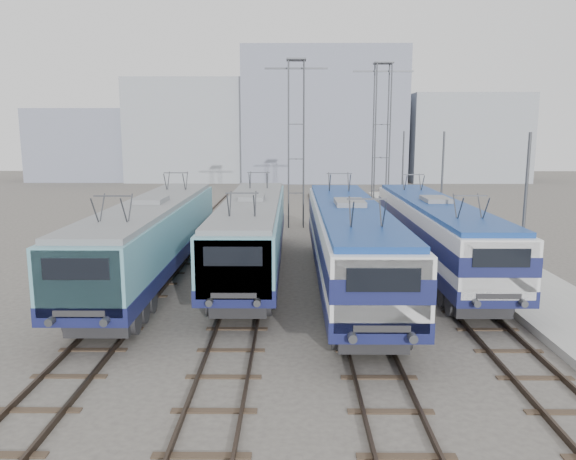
# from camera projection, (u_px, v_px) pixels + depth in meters

# --- Properties ---
(ground) EXTENTS (160.00, 160.00, 0.00)m
(ground) POSITION_uv_depth(u_px,v_px,m) (299.00, 329.00, 20.17)
(ground) COLOR #514C47
(platform) EXTENTS (4.00, 70.00, 0.30)m
(platform) POSITION_uv_depth(u_px,v_px,m) (502.00, 271.00, 27.94)
(platform) COLOR #9E9E99
(platform) RESTS_ON ground
(locomotive_far_left) EXTENTS (2.95, 18.64, 3.51)m
(locomotive_far_left) POSITION_uv_depth(u_px,v_px,m) (152.00, 235.00, 25.86)
(locomotive_far_left) COLOR #161A4A
(locomotive_far_left) RESTS_ON ground
(locomotive_center_left) EXTENTS (2.88, 18.20, 3.43)m
(locomotive_center_left) POSITION_uv_depth(u_px,v_px,m) (252.00, 229.00, 27.62)
(locomotive_center_left) COLOR #161A4A
(locomotive_center_left) RESTS_ON ground
(locomotive_center_right) EXTENTS (2.98, 18.87, 3.55)m
(locomotive_center_right) POSITION_uv_depth(u_px,v_px,m) (349.00, 238.00, 24.64)
(locomotive_center_right) COLOR #161A4A
(locomotive_center_right) RESTS_ON ground
(locomotive_far_right) EXTENTS (2.82, 17.83, 3.35)m
(locomotive_far_right) POSITION_uv_depth(u_px,v_px,m) (435.00, 229.00, 27.48)
(locomotive_far_right) COLOR #161A4A
(locomotive_far_right) RESTS_ON ground
(catenary_tower_west) EXTENTS (4.50, 1.20, 12.00)m
(catenary_tower_west) POSITION_uv_depth(u_px,v_px,m) (296.00, 136.00, 40.67)
(catenary_tower_west) COLOR #3F4247
(catenary_tower_west) RESTS_ON ground
(catenary_tower_east) EXTENTS (4.50, 1.20, 12.00)m
(catenary_tower_east) POSITION_uv_depth(u_px,v_px,m) (381.00, 136.00, 42.59)
(catenary_tower_east) COLOR #3F4247
(catenary_tower_east) RESTS_ON ground
(mast_front) EXTENTS (0.12, 0.12, 7.00)m
(mast_front) POSITION_uv_depth(u_px,v_px,m) (524.00, 225.00, 21.46)
(mast_front) COLOR #3F4247
(mast_front) RESTS_ON ground
(mast_mid) EXTENTS (0.12, 0.12, 7.00)m
(mast_mid) POSITION_uv_depth(u_px,v_px,m) (442.00, 191.00, 33.27)
(mast_mid) COLOR #3F4247
(mast_mid) RESTS_ON ground
(mast_rear) EXTENTS (0.12, 0.12, 7.00)m
(mast_rear) POSITION_uv_depth(u_px,v_px,m) (403.00, 175.00, 45.09)
(mast_rear) COLOR #3F4247
(mast_rear) RESTS_ON ground
(building_west) EXTENTS (18.00, 12.00, 14.00)m
(building_west) POSITION_uv_depth(u_px,v_px,m) (196.00, 131.00, 80.09)
(building_west) COLOR #9299A2
(building_west) RESTS_ON ground
(building_center) EXTENTS (22.00, 14.00, 18.00)m
(building_center) POSITION_uv_depth(u_px,v_px,m) (323.00, 117.00, 79.60)
(building_center) COLOR gray
(building_center) RESTS_ON ground
(building_east) EXTENTS (16.00, 12.00, 12.00)m
(building_east) POSITION_uv_depth(u_px,v_px,m) (462.00, 138.00, 79.97)
(building_east) COLOR #9299A2
(building_east) RESTS_ON ground
(building_far_west) EXTENTS (14.00, 10.00, 10.00)m
(building_far_west) POSITION_uv_depth(u_px,v_px,m) (86.00, 145.00, 80.57)
(building_far_west) COLOR gray
(building_far_west) RESTS_ON ground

